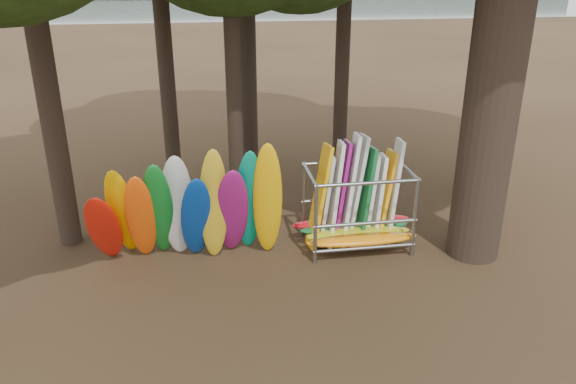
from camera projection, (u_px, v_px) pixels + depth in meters
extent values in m
plane|color=#47331E|center=(302.00, 272.00, 12.90)|extent=(120.00, 120.00, 0.00)
plane|color=gray|center=(211.00, 22.00, 67.73)|extent=(160.00, 160.00, 0.00)
cylinder|color=black|center=(35.00, 19.00, 12.28)|extent=(0.53, 0.53, 10.93)
cylinder|color=black|center=(344.00, 7.00, 16.82)|extent=(0.45, 0.45, 10.77)
cylinder|color=black|center=(232.00, 30.00, 13.99)|extent=(0.41, 0.41, 10.09)
ellipsoid|color=red|center=(104.00, 229.00, 12.55)|extent=(0.76, 1.74, 2.31)
ellipsoid|color=#FFB700|center=(123.00, 213.00, 12.71)|extent=(0.64, 1.84, 2.82)
ellipsoid|color=#FF550C|center=(141.00, 218.00, 12.64)|extent=(0.76, 1.57, 2.63)
ellipsoid|color=#127324|center=(159.00, 211.00, 12.73)|extent=(0.70, 1.71, 2.89)
ellipsoid|color=silver|center=(178.00, 207.00, 12.89)|extent=(0.85, 1.22, 2.88)
ellipsoid|color=navy|center=(196.00, 218.00, 12.79)|extent=(0.86, 1.50, 2.51)
ellipsoid|color=gold|center=(214.00, 206.00, 12.70)|extent=(0.75, 1.11, 3.05)
ellipsoid|color=#891663|center=(232.00, 212.00, 12.96)|extent=(0.83, 1.49, 2.64)
ellipsoid|color=#068E71|center=(249.00, 202.00, 13.02)|extent=(0.65, 1.40, 2.98)
ellipsoid|color=#FAB609|center=(268.00, 201.00, 12.84)|extent=(0.78, 1.33, 3.18)
ellipsoid|color=orange|center=(362.00, 240.00, 13.51)|extent=(2.76, 0.55, 0.24)
ellipsoid|color=gold|center=(358.00, 233.00, 13.82)|extent=(2.65, 0.55, 0.24)
ellipsoid|color=#176B31|center=(354.00, 227.00, 14.14)|extent=(2.80, 0.55, 0.24)
ellipsoid|color=red|center=(351.00, 222.00, 14.44)|extent=(3.13, 0.55, 0.24)
cube|color=#F1A70C|center=(319.00, 197.00, 13.67)|extent=(0.61, 0.83, 2.62)
cube|color=silver|center=(325.00, 201.00, 13.88)|extent=(0.46, 0.74, 2.31)
cube|color=silver|center=(335.00, 196.00, 13.65)|extent=(0.42, 0.77, 2.70)
cube|color=#98197A|center=(340.00, 193.00, 13.88)|extent=(0.46, 0.78, 2.64)
cube|color=white|center=(349.00, 191.00, 13.72)|extent=(0.49, 0.78, 2.86)
cube|color=silver|center=(355.00, 190.00, 13.88)|extent=(0.57, 0.81, 2.78)
cube|color=#16662F|center=(364.00, 197.00, 13.78)|extent=(0.48, 0.80, 2.54)
cube|color=white|center=(369.00, 198.00, 14.01)|extent=(0.38, 0.76, 2.33)
cube|color=white|center=(378.00, 200.00, 13.93)|extent=(0.36, 0.75, 2.31)
cube|color=yellow|center=(383.00, 197.00, 14.05)|extent=(0.54, 0.79, 2.36)
cube|color=silver|center=(393.00, 193.00, 13.89)|extent=(0.41, 0.77, 2.68)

